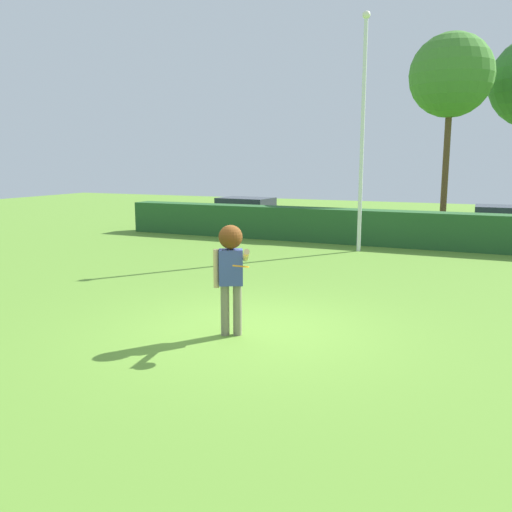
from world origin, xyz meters
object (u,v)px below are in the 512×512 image
object	(u,v)px
person	(231,263)
lamppost	(363,124)
parked_car_black	(246,211)
parked_car_green	(508,222)
frisbee	(241,266)
birch_tree	(451,76)

from	to	relation	value
person	lamppost	world-z (taller)	lamppost
parked_car_black	parked_car_green	xyz separation A→B (m)	(10.24, -0.24, 0.00)
parked_car_black	frisbee	bearing A→B (deg)	-65.40
frisbee	parked_car_green	distance (m)	14.17
parked_car_black	parked_car_green	size ratio (longest dim) A/B	1.02
birch_tree	parked_car_black	bearing A→B (deg)	-151.96
person	parked_car_green	size ratio (longest dim) A/B	0.43
frisbee	birch_tree	distance (m)	18.72
lamppost	parked_car_black	bearing A→B (deg)	143.94
person	birch_tree	world-z (taller)	birch_tree
person	parked_car_black	size ratio (longest dim) A/B	0.42
lamppost	parked_car_green	xyz separation A→B (m)	(4.32, 4.07, -3.21)
parked_car_black	lamppost	bearing A→B (deg)	-36.06
lamppost	parked_car_black	xyz separation A→B (m)	(-5.92, 4.31, -3.21)
frisbee	lamppost	size ratio (longest dim) A/B	0.03
frisbee	birch_tree	bearing A→B (deg)	85.64
person	frisbee	size ratio (longest dim) A/B	7.34
frisbee	lamppost	distance (m)	9.91
parked_car_black	birch_tree	distance (m)	10.41
frisbee	parked_car_black	xyz separation A→B (m)	(-6.34, 13.85, -0.58)
person	lamppost	distance (m)	9.46
person	lamppost	bearing A→B (deg)	90.11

